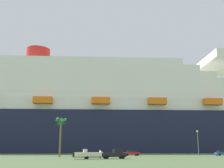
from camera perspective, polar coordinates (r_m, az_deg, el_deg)
ground_plane at (r=109.39m, az=0.84°, el=-14.46°), size 600.00×600.00×0.00m
cruise_ship at (r=135.06m, az=-3.31°, el=-6.49°), size 254.34×38.68×60.17m
pickup_truck at (r=63.98m, az=0.53°, el=-14.48°), size 5.89×3.14×2.20m
small_boat_on_trailer at (r=62.68m, az=-4.44°, el=-14.54°), size 8.26×3.30×2.15m
palm_tree at (r=78.13m, az=-10.67°, el=-8.42°), size 3.50×3.45×10.68m
street_lamp at (r=89.06m, az=17.55°, el=-10.95°), size 0.56×0.56×7.63m
parked_car_red_hatchback at (r=86.18m, az=4.09°, el=-14.23°), size 4.98×2.52×1.58m
parked_car_blue_suv at (r=93.72m, az=22.15°, el=-13.24°), size 4.66×2.22×1.58m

